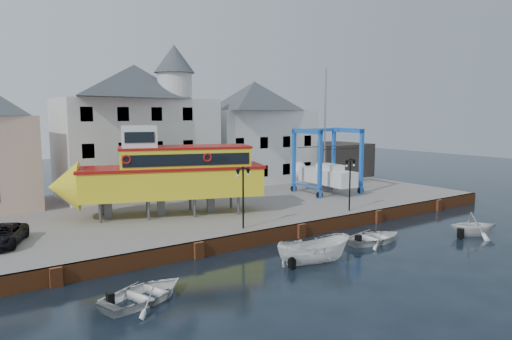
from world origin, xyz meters
TOP-DOWN VIEW (x-y plane):
  - ground at (0.00, 0.00)m, footprint 140.00×140.00m
  - hardstanding at (0.00, 11.00)m, footprint 44.00×22.00m
  - quay_wall at (-0.00, 0.10)m, footprint 44.00×0.47m
  - building_white_main at (-4.87, 18.39)m, footprint 14.00×8.30m
  - building_white_right at (9.00, 19.00)m, footprint 12.00×8.00m
  - shed_dark at (19.00, 17.00)m, footprint 8.00×7.00m
  - lamp_post_left at (-4.00, 1.20)m, footprint 1.12×0.32m
  - lamp_post_right at (6.00, 1.20)m, footprint 1.12×0.32m
  - tour_boat at (-6.95, 8.05)m, footprint 15.90×8.54m
  - travel_lift at (10.30, 9.05)m, footprint 5.89×8.05m
  - van at (-17.73, 5.82)m, footprint 3.44×4.72m
  - motorboat_a at (-2.98, -4.72)m, footprint 4.81×2.89m
  - motorboat_b at (3.41, -3.69)m, footprint 4.62×3.48m
  - motorboat_c at (10.56, -6.51)m, footprint 4.38×4.21m
  - motorboat_d at (-12.94, -4.24)m, footprint 5.21×4.44m

SIDE VIEW (x-z plane):
  - ground at x=0.00m, z-range 0.00..0.00m
  - motorboat_a at x=-2.98m, z-range -0.87..0.87m
  - motorboat_b at x=3.41m, z-range -0.45..0.45m
  - motorboat_c at x=10.56m, z-range -0.89..0.89m
  - motorboat_d at x=-12.94m, z-range -0.46..0.46m
  - hardstanding at x=0.00m, z-range 0.00..1.00m
  - quay_wall at x=0.00m, z-range 0.00..1.00m
  - van at x=-17.73m, z-range 1.00..2.19m
  - shed_dark at x=19.00m, z-range 1.00..5.00m
  - travel_lift at x=10.30m, z-range -2.98..8.99m
  - lamp_post_left at x=-4.00m, z-range 2.07..6.27m
  - lamp_post_right at x=6.00m, z-range 2.07..6.27m
  - tour_boat at x=-6.95m, z-range 0.81..7.58m
  - building_white_right at x=9.00m, z-range 1.00..12.20m
  - building_white_main at x=-4.87m, z-range 0.34..14.34m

